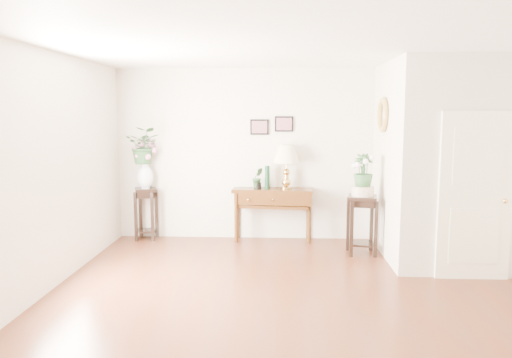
# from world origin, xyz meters

# --- Properties ---
(floor) EXTENTS (6.00, 5.50, 0.02)m
(floor) POSITION_xyz_m (0.00, 0.00, 0.00)
(floor) COLOR #51281A
(floor) RESTS_ON ground
(ceiling) EXTENTS (6.00, 5.50, 0.02)m
(ceiling) POSITION_xyz_m (0.00, 0.00, 2.80)
(ceiling) COLOR white
(ceiling) RESTS_ON ground
(wall_back) EXTENTS (6.00, 0.02, 2.80)m
(wall_back) POSITION_xyz_m (0.00, 2.75, 1.40)
(wall_back) COLOR beige
(wall_back) RESTS_ON ground
(wall_front) EXTENTS (6.00, 0.02, 2.80)m
(wall_front) POSITION_xyz_m (0.00, -2.75, 1.40)
(wall_front) COLOR beige
(wall_front) RESTS_ON ground
(wall_left) EXTENTS (0.02, 5.50, 2.80)m
(wall_left) POSITION_xyz_m (-3.00, 0.00, 1.40)
(wall_left) COLOR beige
(wall_left) RESTS_ON ground
(partition) EXTENTS (1.80, 1.95, 2.80)m
(partition) POSITION_xyz_m (2.10, 1.77, 1.40)
(partition) COLOR beige
(partition) RESTS_ON floor
(door) EXTENTS (0.90, 0.05, 2.10)m
(door) POSITION_xyz_m (2.10, 0.78, 1.05)
(door) COLOR white
(door) RESTS_ON floor
(art_print_left) EXTENTS (0.30, 0.02, 0.25)m
(art_print_left) POSITION_xyz_m (-0.65, 2.73, 1.85)
(art_print_left) COLOR black
(art_print_left) RESTS_ON wall_back
(art_print_right) EXTENTS (0.30, 0.02, 0.25)m
(art_print_right) POSITION_xyz_m (-0.25, 2.73, 1.90)
(art_print_right) COLOR black
(art_print_right) RESTS_ON wall_back
(wall_ornament) EXTENTS (0.07, 0.51, 0.51)m
(wall_ornament) POSITION_xyz_m (1.16, 1.90, 2.05)
(wall_ornament) COLOR tan
(wall_ornament) RESTS_ON partition
(console_table) EXTENTS (1.33, 0.55, 0.86)m
(console_table) POSITION_xyz_m (-0.43, 2.57, 0.43)
(console_table) COLOR #341B07
(console_table) RESTS_ON floor
(table_lamp) EXTENTS (0.43, 0.43, 0.73)m
(table_lamp) POSITION_xyz_m (-0.21, 2.57, 1.21)
(table_lamp) COLOR tan
(table_lamp) RESTS_ON console_table
(green_vase) EXTENTS (0.10, 0.10, 0.37)m
(green_vase) POSITION_xyz_m (-0.52, 2.57, 1.03)
(green_vase) COLOR black
(green_vase) RESTS_ON console_table
(potted_plant) EXTENTS (0.22, 0.20, 0.32)m
(potted_plant) POSITION_xyz_m (-0.67, 2.57, 1.02)
(potted_plant) COLOR #29542B
(potted_plant) RESTS_ON console_table
(plant_stand_a) EXTENTS (0.42, 0.42, 0.85)m
(plant_stand_a) POSITION_xyz_m (-2.51, 2.57, 0.43)
(plant_stand_a) COLOR black
(plant_stand_a) RESTS_ON floor
(porcelain_vase) EXTENTS (0.31, 0.31, 0.45)m
(porcelain_vase) POSITION_xyz_m (-2.51, 2.57, 1.08)
(porcelain_vase) COLOR white
(porcelain_vase) RESTS_ON plant_stand_a
(lily_arrangement) EXTENTS (0.57, 0.50, 0.60)m
(lily_arrangement) POSITION_xyz_m (-2.51, 2.57, 1.55)
(lily_arrangement) COLOR #29542B
(lily_arrangement) RESTS_ON porcelain_vase
(plant_stand_b) EXTENTS (0.48, 0.48, 0.87)m
(plant_stand_b) POSITION_xyz_m (0.90, 1.85, 0.44)
(plant_stand_b) COLOR black
(plant_stand_b) RESTS_ON floor
(ceramic_bowl) EXTENTS (0.36, 0.36, 0.14)m
(ceramic_bowl) POSITION_xyz_m (0.90, 1.85, 0.95)
(ceramic_bowl) COLOR silver
(ceramic_bowl) RESTS_ON plant_stand_b
(narcissus) EXTENTS (0.31, 0.31, 0.50)m
(narcissus) POSITION_xyz_m (0.90, 1.85, 1.24)
(narcissus) COLOR #29542B
(narcissus) RESTS_ON ceramic_bowl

